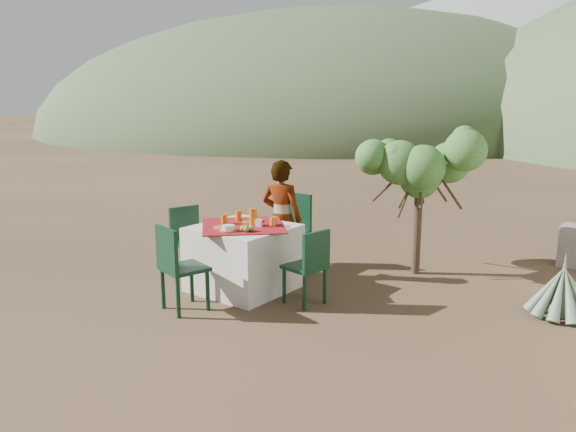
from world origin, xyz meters
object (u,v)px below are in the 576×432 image
object	(u,v)px
chair_left	(189,238)
agave	(562,292)
chair_right	(309,264)
shrub_tree	(425,173)
chair_far	(292,227)
table	(244,257)
person	(282,219)
juice_pitcher	(253,217)
chair_near	(177,265)

from	to	relation	value
chair_left	agave	distance (m)	4.27
chair_right	shrub_tree	size ratio (longest dim) A/B	0.51
chair_far	agave	distance (m)	3.25
table	person	world-z (taller)	person
juice_pitcher	agave	bearing A→B (deg)	22.20
juice_pitcher	chair_left	bearing A→B (deg)	-174.82
chair_left	agave	size ratio (longest dim) A/B	1.16
person	shrub_tree	bearing A→B (deg)	-148.00
chair_left	juice_pitcher	size ratio (longest dim) A/B	4.42
agave	chair_right	bearing A→B (deg)	-149.77
person	juice_pitcher	world-z (taller)	person
agave	juice_pitcher	xyz separation A→B (m)	(-3.06, -1.25, 0.61)
chair_left	juice_pitcher	world-z (taller)	juice_pitcher
chair_near	person	distance (m)	1.62
chair_near	chair_left	distance (m)	1.25
chair_far	juice_pitcher	world-z (taller)	chair_far
table	shrub_tree	xyz separation A→B (m)	(1.40, 1.82, 0.91)
table	chair_far	bearing A→B (deg)	94.36
shrub_tree	chair_far	bearing A→B (deg)	-152.21
table	chair_right	world-z (taller)	chair_right
table	agave	world-z (taller)	table
person	juice_pitcher	distance (m)	0.60
table	chair_right	bearing A→B (deg)	1.35
table	shrub_tree	world-z (taller)	shrub_tree
shrub_tree	chair_near	bearing A→B (deg)	-117.95
chair_far	person	world-z (taller)	person
chair_left	chair_near	bearing A→B (deg)	-122.02
chair_left	person	bearing A→B (deg)	-38.59
chair_far	chair_left	xyz separation A→B (m)	(-0.82, -1.06, -0.06)
chair_right	agave	bearing A→B (deg)	129.96
table	chair_near	distance (m)	0.96
chair_far	chair_near	bearing A→B (deg)	-88.02
chair_near	shrub_tree	xyz separation A→B (m)	(1.47, 2.77, 0.78)
chair_near	chair_right	xyz separation A→B (m)	(0.98, 0.97, -0.05)
table	chair_far	size ratio (longest dim) A/B	1.33
chair_near	chair_left	world-z (taller)	chair_near
table	chair_near	xyz separation A→B (m)	(-0.07, -0.95, 0.13)
chair_near	chair_left	size ratio (longest dim) A/B	1.05
table	chair_left	bearing A→B (deg)	-179.04
chair_far	agave	xyz separation A→B (m)	(3.23, 0.28, -0.29)
table	juice_pitcher	distance (m)	0.49
chair_far	person	bearing A→B (deg)	-69.14
table	shrub_tree	distance (m)	2.47
chair_left	shrub_tree	size ratio (longest dim) A/B	0.53
chair_right	shrub_tree	distance (m)	2.04
chair_far	chair_near	distance (m)	1.99
person	shrub_tree	size ratio (longest dim) A/B	0.90
chair_near	shrub_tree	bearing A→B (deg)	-103.24
person	chair_left	bearing A→B (deg)	26.21
table	chair_left	distance (m)	0.90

